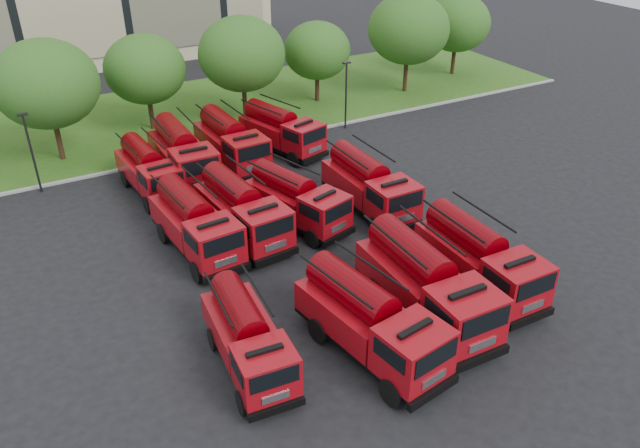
# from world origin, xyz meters

# --- Properties ---
(ground) EXTENTS (140.00, 140.00, 0.00)m
(ground) POSITION_xyz_m (0.00, 0.00, 0.00)
(ground) COLOR black
(ground) RESTS_ON ground
(lawn) EXTENTS (70.00, 16.00, 0.12)m
(lawn) POSITION_xyz_m (0.00, 26.00, 0.06)
(lawn) COLOR #274D14
(lawn) RESTS_ON ground
(curb) EXTENTS (70.00, 0.30, 0.14)m
(curb) POSITION_xyz_m (0.00, 17.90, 0.07)
(curb) COLOR gray
(curb) RESTS_ON ground
(tree_2) EXTENTS (6.72, 6.72, 8.22)m
(tree_2) POSITION_xyz_m (-8.00, 21.50, 5.35)
(tree_2) COLOR #382314
(tree_2) RESTS_ON ground
(tree_3) EXTENTS (5.88, 5.88, 7.19)m
(tree_3) POSITION_xyz_m (-1.00, 24.00, 4.68)
(tree_3) COLOR #382314
(tree_3) RESTS_ON ground
(tree_4) EXTENTS (6.55, 6.55, 8.01)m
(tree_4) POSITION_xyz_m (6.00, 22.50, 5.22)
(tree_4) COLOR #382314
(tree_4) RESTS_ON ground
(tree_5) EXTENTS (5.46, 5.46, 6.68)m
(tree_5) POSITION_xyz_m (13.00, 23.50, 4.35)
(tree_5) COLOR #382314
(tree_5) RESTS_ON ground
(tree_6) EXTENTS (6.89, 6.89, 8.42)m
(tree_6) POSITION_xyz_m (21.00, 22.00, 5.49)
(tree_6) COLOR #382314
(tree_6) RESTS_ON ground
(tree_7) EXTENTS (6.05, 6.05, 7.39)m
(tree_7) POSITION_xyz_m (28.00, 24.00, 4.82)
(tree_7) COLOR #382314
(tree_7) RESTS_ON ground
(lamp_post_0) EXTENTS (0.60, 0.25, 5.11)m
(lamp_post_0) POSITION_xyz_m (-10.00, 17.20, 2.90)
(lamp_post_0) COLOR black
(lamp_post_0) RESTS_ON ground
(lamp_post_1) EXTENTS (0.60, 0.25, 5.11)m
(lamp_post_1) POSITION_xyz_m (12.00, 17.20, 2.90)
(lamp_post_1) COLOR black
(lamp_post_1) RESTS_ON ground
(fire_truck_0) EXTENTS (2.74, 6.51, 2.89)m
(fire_truck_0) POSITION_xyz_m (-4.84, -3.22, 1.45)
(fire_truck_0) COLOR black
(fire_truck_0) RESTS_ON ground
(fire_truck_1) EXTENTS (3.60, 7.65, 3.35)m
(fire_truck_1) POSITION_xyz_m (-0.19, -4.93, 1.68)
(fire_truck_1) COLOR black
(fire_truck_1) RESTS_ON ground
(fire_truck_2) EXTENTS (3.05, 7.93, 3.58)m
(fire_truck_2) POSITION_xyz_m (3.22, -4.13, 1.80)
(fire_truck_2) COLOR black
(fire_truck_2) RESTS_ON ground
(fire_truck_3) EXTENTS (2.77, 7.30, 3.31)m
(fire_truck_3) POSITION_xyz_m (6.84, -3.51, 1.66)
(fire_truck_3) COLOR black
(fire_truck_3) RESTS_ON ground
(fire_truck_4) EXTENTS (3.07, 7.29, 3.24)m
(fire_truck_4) POSITION_xyz_m (-3.76, 6.06, 1.63)
(fire_truck_4) COLOR black
(fire_truck_4) RESTS_ON ground
(fire_truck_5) EXTENTS (3.14, 7.40, 3.28)m
(fire_truck_5) POSITION_xyz_m (-1.10, 6.21, 1.65)
(fire_truck_5) COLOR black
(fire_truck_5) RESTS_ON ground
(fire_truck_6) EXTENTS (4.01, 7.04, 3.04)m
(fire_truck_6) POSITION_xyz_m (2.09, 6.04, 1.53)
(fire_truck_6) COLOR black
(fire_truck_6) RESTS_ON ground
(fire_truck_7) EXTENTS (2.68, 7.23, 3.28)m
(fire_truck_7) POSITION_xyz_m (6.46, 5.37, 1.65)
(fire_truck_7) COLOR black
(fire_truck_7) RESTS_ON ground
(fire_truck_8) EXTENTS (2.81, 6.73, 2.99)m
(fire_truck_8) POSITION_xyz_m (-4.00, 13.84, 1.51)
(fire_truck_8) COLOR black
(fire_truck_8) RESTS_ON ground
(fire_truck_9) EXTENTS (2.84, 7.57, 3.43)m
(fire_truck_9) POSITION_xyz_m (-1.58, 14.68, 1.73)
(fire_truck_9) COLOR black
(fire_truck_9) RESTS_ON ground
(fire_truck_10) EXTENTS (2.95, 7.42, 3.33)m
(fire_truck_10) POSITION_xyz_m (1.87, 15.12, 1.67)
(fire_truck_10) COLOR black
(fire_truck_10) RESTS_ON ground
(fire_truck_11) EXTENTS (4.12, 7.23, 3.12)m
(fire_truck_11) POSITION_xyz_m (5.81, 15.62, 1.57)
(fire_truck_11) COLOR black
(fire_truck_11) RESTS_ON ground
(firefighter_0) EXTENTS (0.66, 0.60, 1.48)m
(firefighter_0) POSITION_xyz_m (1.29, -7.77, 0.00)
(firefighter_0) COLOR #B6150E
(firefighter_0) RESTS_ON ground
(firefighter_1) EXTENTS (1.07, 0.75, 1.98)m
(firefighter_1) POSITION_xyz_m (3.39, -5.69, 0.00)
(firefighter_1) COLOR #B6150E
(firefighter_1) RESTS_ON ground
(firefighter_2) EXTENTS (0.73, 1.08, 1.70)m
(firefighter_2) POSITION_xyz_m (8.65, -3.25, 0.00)
(firefighter_2) COLOR #B6150E
(firefighter_2) RESTS_ON ground
(firefighter_3) EXTENTS (1.08, 0.86, 1.48)m
(firefighter_3) POSITION_xyz_m (7.13, -3.92, 0.00)
(firefighter_3) COLOR black
(firefighter_3) RESTS_ON ground
(firefighter_4) EXTENTS (0.94, 0.86, 1.61)m
(firefighter_4) POSITION_xyz_m (-0.45, -2.05, 0.00)
(firefighter_4) COLOR black
(firefighter_4) RESTS_ON ground
(firefighter_5) EXTENTS (1.52, 0.80, 1.57)m
(firefighter_5) POSITION_xyz_m (6.07, 3.31, 0.00)
(firefighter_5) COLOR #B6150E
(firefighter_5) RESTS_ON ground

